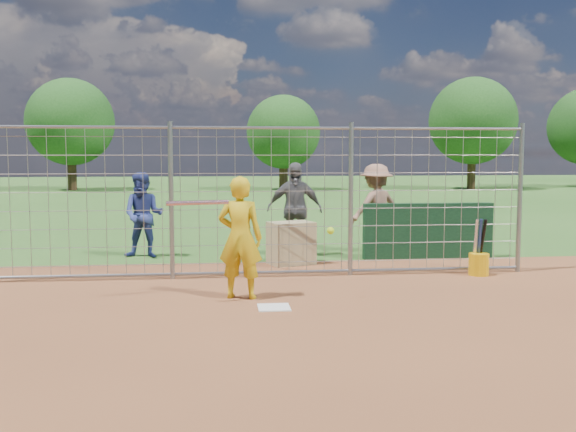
{
  "coord_description": "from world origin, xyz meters",
  "views": [
    {
      "loc": [
        -0.73,
        -8.64,
        2.08
      ],
      "look_at": [
        0.3,
        0.8,
        1.15
      ],
      "focal_mm": 40.0,
      "sensor_mm": 36.0,
      "label": 1
    }
  ],
  "objects": [
    {
      "name": "bystander_b",
      "position": [
        0.81,
        4.22,
        0.95
      ],
      "size": [
        1.17,
        0.61,
        1.9
      ],
      "primitive_type": "imported",
      "rotation": [
        0.0,
        0.0,
        -0.14
      ],
      "color": "#535358",
      "rests_on": "ground"
    },
    {
      "name": "batter",
      "position": [
        -0.43,
        0.45,
        0.88
      ],
      "size": [
        0.73,
        0.58,
        1.76
      ],
      "primitive_type": "imported",
      "rotation": [
        0.0,
        0.0,
        2.88
      ],
      "color": "gold",
      "rests_on": "ground"
    },
    {
      "name": "tree_line",
      "position": [
        3.13,
        28.13,
        3.71
      ],
      "size": [
        44.66,
        6.72,
        6.48
      ],
      "color": "#3F2B19",
      "rests_on": "ground"
    },
    {
      "name": "dugout_wall",
      "position": [
        3.4,
        3.6,
        0.55
      ],
      "size": [
        2.6,
        0.2,
        1.1
      ],
      "primitive_type": "cube",
      "color": "#11381E",
      "rests_on": "ground"
    },
    {
      "name": "backstop_fence",
      "position": [
        0.0,
        2.0,
        1.26
      ],
      "size": [
        9.08,
        0.08,
        2.6
      ],
      "color": "gray",
      "rests_on": "ground"
    },
    {
      "name": "infield_dirt",
      "position": [
        0.0,
        -3.0,
        0.01
      ],
      "size": [
        18.0,
        18.0,
        0.0
      ],
      "primitive_type": "plane",
      "color": "brown",
      "rests_on": "ground"
    },
    {
      "name": "bystander_a",
      "position": [
        -2.22,
        4.33,
        0.85
      ],
      "size": [
        0.93,
        0.78,
        1.71
      ],
      "primitive_type": "imported",
      "rotation": [
        0.0,
        0.0,
        -0.18
      ],
      "color": "navy",
      "rests_on": "ground"
    },
    {
      "name": "bystander_c",
      "position": [
        2.57,
        4.52,
        0.93
      ],
      "size": [
        1.37,
        1.09,
        1.86
      ],
      "primitive_type": "imported",
      "rotation": [
        0.0,
        0.0,
        3.53
      ],
      "color": "#9A6A54",
      "rests_on": "ground"
    },
    {
      "name": "equipment_in_play",
      "position": [
        -0.57,
        0.18,
        1.31
      ],
      "size": [
        2.33,
        0.25,
        0.49
      ],
      "color": "silver",
      "rests_on": "ground"
    },
    {
      "name": "bucket_with_bats",
      "position": [
        3.68,
        1.76,
        0.25
      ],
      "size": [
        0.34,
        0.35,
        0.97
      ],
      "color": "#E4A70C",
      "rests_on": "ground"
    },
    {
      "name": "home_plate",
      "position": [
        0.0,
        -0.2,
        0.01
      ],
      "size": [
        0.43,
        0.43,
        0.02
      ],
      "primitive_type": "cube",
      "color": "silver",
      "rests_on": "ground"
    },
    {
      "name": "equipment_bin",
      "position": [
        0.62,
        3.2,
        0.4
      ],
      "size": [
        0.94,
        0.79,
        0.8
      ],
      "primitive_type": "cube",
      "rotation": [
        0.0,
        0.0,
        0.34
      ],
      "color": "tan",
      "rests_on": "ground"
    },
    {
      "name": "ground",
      "position": [
        0.0,
        0.0,
        0.0
      ],
      "size": [
        100.0,
        100.0,
        0.0
      ],
      "primitive_type": "plane",
      "color": "#2D591E",
      "rests_on": "ground"
    }
  ]
}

